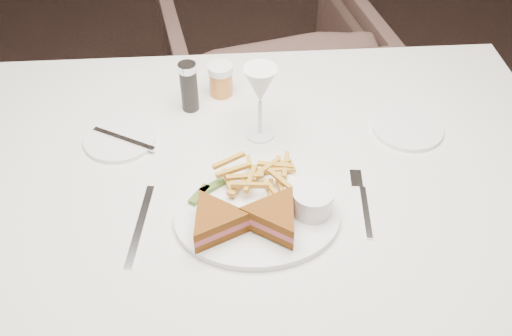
% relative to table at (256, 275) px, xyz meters
% --- Properties ---
extents(table, '(1.42, 1.00, 0.75)m').
position_rel_table_xyz_m(table, '(0.00, 0.00, 0.00)').
color(table, silver).
rests_on(table, ground).
extents(chair_far, '(0.85, 0.81, 0.73)m').
position_rel_table_xyz_m(chair_far, '(0.04, 0.91, -0.01)').
color(chair_far, '#49332D').
rests_on(chair_far, ground).
extents(table_setting, '(0.81, 0.59, 0.18)m').
position_rel_table_xyz_m(table_setting, '(-0.00, -0.05, 0.41)').
color(table_setting, white).
rests_on(table_setting, table).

